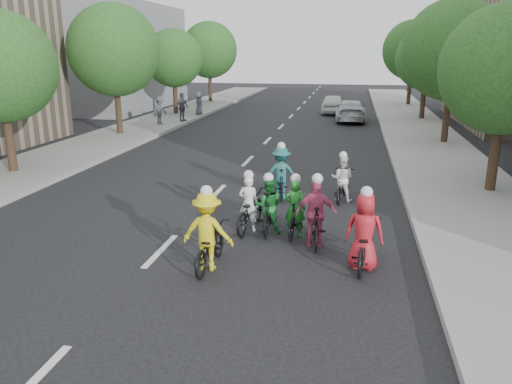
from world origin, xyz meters
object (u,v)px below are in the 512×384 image
(cyclist_7, at_px, (281,177))
(follow_car_lead, at_px, (351,111))
(cyclist_2, at_px, (208,238))
(spectator_0, at_px, (160,110))
(cyclist_0, at_px, (249,209))
(spectator_2, at_px, (199,104))
(cyclist_4, at_px, (364,239))
(cyclist_6, at_px, (342,183))
(cyclist_1, at_px, (269,208))
(follow_car_trail, at_px, (333,104))
(spectator_1, at_px, (182,107))
(cyclist_3, at_px, (316,219))
(cyclist_5, at_px, (295,214))

(cyclist_7, distance_m, follow_car_lead, 18.56)
(cyclist_2, xyz_separation_m, cyclist_7, (0.78, 5.50, 0.02))
(cyclist_2, relative_size, spectator_0, 1.11)
(cyclist_0, bearing_deg, spectator_2, -62.92)
(cyclist_0, relative_size, cyclist_4, 1.03)
(cyclist_2, relative_size, cyclist_6, 1.03)
(cyclist_1, height_order, cyclist_6, cyclist_1)
(cyclist_6, relative_size, follow_car_trail, 0.44)
(cyclist_7, height_order, spectator_1, spectator_1)
(cyclist_0, xyz_separation_m, spectator_2, (-8.05, 21.57, 0.38))
(cyclist_1, height_order, cyclist_7, cyclist_7)
(cyclist_4, bearing_deg, follow_car_trail, -80.14)
(cyclist_3, relative_size, spectator_2, 1.14)
(spectator_0, bearing_deg, cyclist_2, -136.84)
(cyclist_4, distance_m, cyclist_7, 5.42)
(cyclist_1, relative_size, follow_car_lead, 0.40)
(follow_car_lead, xyz_separation_m, follow_car_trail, (-1.34, 4.08, 0.01))
(cyclist_5, bearing_deg, cyclist_7, -71.21)
(cyclist_0, distance_m, cyclist_7, 2.98)
(cyclist_3, height_order, cyclist_6, cyclist_3)
(cyclist_3, distance_m, follow_car_trail, 26.29)
(spectator_1, bearing_deg, cyclist_0, -134.45)
(spectator_0, bearing_deg, cyclist_6, -121.29)
(spectator_2, bearing_deg, cyclist_6, -142.76)
(cyclist_5, relative_size, cyclist_7, 0.90)
(cyclist_4, bearing_deg, cyclist_3, -38.48)
(cyclist_0, xyz_separation_m, cyclist_4, (2.89, -1.87, 0.08))
(follow_car_lead, bearing_deg, spectator_0, 20.45)
(cyclist_3, bearing_deg, follow_car_trail, -92.88)
(follow_car_trail, relative_size, spectator_2, 2.62)
(cyclist_0, bearing_deg, cyclist_3, 162.79)
(cyclist_2, xyz_separation_m, spectator_0, (-8.67, 19.33, 0.30))
(cyclist_3, bearing_deg, follow_car_lead, -96.03)
(cyclist_0, bearing_deg, follow_car_trail, -85.73)
(follow_car_lead, bearing_deg, follow_car_trail, -73.47)
(cyclist_1, height_order, cyclist_5, cyclist_5)
(cyclist_6, distance_m, spectator_2, 21.16)
(follow_car_trail, bearing_deg, spectator_0, 38.58)
(cyclist_1, bearing_deg, cyclist_4, 139.94)
(cyclist_2, bearing_deg, cyclist_3, -138.62)
(cyclist_4, relative_size, cyclist_6, 1.08)
(cyclist_1, bearing_deg, spectator_1, -67.81)
(follow_car_lead, bearing_deg, cyclist_4, 89.67)
(cyclist_4, relative_size, cyclist_7, 1.07)
(cyclist_1, distance_m, cyclist_2, 2.62)
(cyclist_5, relative_size, spectator_2, 1.04)
(spectator_0, bearing_deg, spectator_1, -14.33)
(spectator_2, bearing_deg, follow_car_lead, -83.00)
(cyclist_0, bearing_deg, follow_car_lead, -89.73)
(cyclist_7, distance_m, spectator_0, 16.75)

